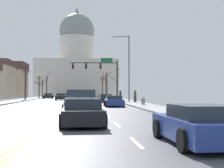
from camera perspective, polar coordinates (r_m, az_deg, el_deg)
ground at (r=39.03m, az=-8.18°, el=-3.62°), size 20.00×180.00×0.20m
signal_gantry at (r=51.52m, az=-2.17°, el=2.59°), size 7.91×0.41×6.90m
street_lamp_right at (r=42.91m, az=2.68°, el=3.78°), size 2.46×0.24×8.99m
capitol_building at (r=118.50m, az=-6.36°, el=3.47°), size 29.16×18.78×33.02m
sedan_near_00 at (r=46.48m, az=-1.17°, el=-2.60°), size 2.12×4.59×1.20m
sedan_near_01 at (r=39.18m, az=-5.70°, el=-2.78°), size 2.19×4.70×1.23m
sedan_near_02 at (r=33.18m, az=0.31°, el=-3.13°), size 2.01×4.58×1.14m
sedan_near_03 at (r=27.27m, az=-5.94°, el=-3.46°), size 2.15×4.41×1.20m
pickup_truck_near_04 at (r=21.00m, az=-5.60°, el=-3.59°), size 2.36×5.66×1.69m
sedan_near_05 at (r=14.70m, az=-5.39°, el=-5.20°), size 2.12×4.40×1.24m
sedan_near_06 at (r=9.81m, az=15.18°, el=-7.17°), size 1.97×4.26×1.18m
sedan_oncoming_00 at (r=58.30m, az=-9.16°, el=-2.30°), size 2.06×4.31×1.24m
sedan_oncoming_01 at (r=70.47m, az=-11.39°, el=-2.15°), size 2.15×4.33×1.18m
sedan_oncoming_02 at (r=79.00m, az=-8.17°, el=-2.08°), size 2.19×4.73×1.16m
flank_building_02 at (r=87.76m, az=-18.10°, el=0.73°), size 9.06×9.54×9.18m
bare_tree_00 at (r=87.54m, az=-1.08°, el=-0.28°), size 2.46×1.85×5.96m
bare_tree_01 at (r=59.36m, az=-15.30°, el=0.36°), size 1.98×1.03×6.41m
bare_tree_02 at (r=77.94m, az=-0.95°, el=0.04°), size 2.82×2.51×6.66m
bare_tree_03 at (r=86.80m, az=-12.41°, el=-0.67°), size 1.74×1.72×4.54m
bare_tree_04 at (r=57.73m, az=0.96°, el=0.18°), size 1.78×2.11×5.74m
bare_tree_05 at (r=79.55m, az=-12.99°, el=-0.39°), size 2.26×1.51×5.35m
bare_tree_06 at (r=91.79m, az=-1.67°, el=-0.11°), size 2.34×2.55×6.23m
bare_tree_07 at (r=91.73m, az=-11.66°, el=-0.28°), size 1.98×1.92×6.84m
pedestrian_00 at (r=42.38m, az=4.18°, el=-2.02°), size 0.35×0.34×1.68m
pedestrian_01 at (r=49.00m, az=1.52°, el=-1.95°), size 0.35×0.34×1.67m
bicycle_parked at (r=34.11m, az=5.61°, el=-3.17°), size 0.12×1.77×0.85m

